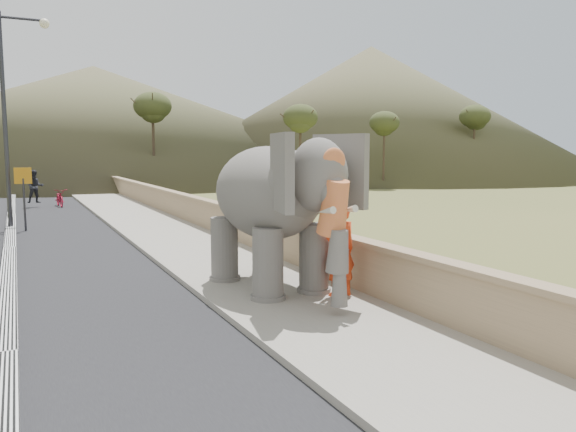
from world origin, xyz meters
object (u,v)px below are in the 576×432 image
object	(u,v)px
elephant_and_man	(268,214)
cow	(295,203)
motorcyclist	(48,193)
lamppost	(13,100)

from	to	relation	value
elephant_and_man	cow	bearing A→B (deg)	61.11
cow	elephant_and_man	bearing A→B (deg)	158.71
motorcyclist	elephant_and_man	bearing A→B (deg)	-81.57
cow	lamppost	bearing A→B (deg)	94.29
lamppost	elephant_and_man	bearing A→B (deg)	-69.32
lamppost	motorcyclist	distance (m)	10.34
elephant_and_man	motorcyclist	world-z (taller)	elephant_and_man
lamppost	motorcyclist	xyz separation A→B (m)	(1.47, 9.38, -4.08)
cow	elephant_and_man	xyz separation A→B (m)	(-6.52, -11.82, 1.04)
cow	elephant_and_man	size ratio (longest dim) A/B	0.35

